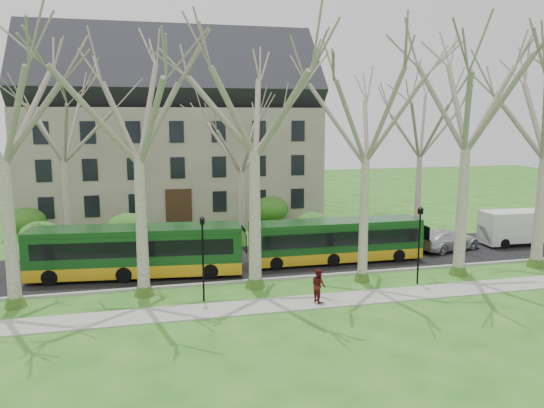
{
  "coord_description": "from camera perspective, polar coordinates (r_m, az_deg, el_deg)",
  "views": [
    {
      "loc": [
        -8.67,
        -26.95,
        9.37
      ],
      "look_at": [
        -1.46,
        3.0,
        4.19
      ],
      "focal_mm": 35.0,
      "sensor_mm": 36.0,
      "label": 1
    }
  ],
  "objects": [
    {
      "name": "ground",
      "position": [
        29.82,
        4.12,
        -8.8
      ],
      "size": [
        120.0,
        120.0,
        0.0
      ],
      "primitive_type": "plane",
      "color": "#27611B",
      "rests_on": "ground"
    },
    {
      "name": "sidewalk",
      "position": [
        27.58,
        5.72,
        -10.31
      ],
      "size": [
        70.0,
        2.0,
        0.06
      ],
      "primitive_type": "cube",
      "color": "gray",
      "rests_on": "ground"
    },
    {
      "name": "road",
      "position": [
        34.87,
        1.37,
        -6.0
      ],
      "size": [
        80.0,
        8.0,
        0.06
      ],
      "primitive_type": "cube",
      "color": "black",
      "rests_on": "ground"
    },
    {
      "name": "curb",
      "position": [
        31.17,
        3.28,
        -7.84
      ],
      "size": [
        80.0,
        0.25,
        0.14
      ],
      "primitive_type": "cube",
      "color": "#A5A39E",
      "rests_on": "ground"
    },
    {
      "name": "building",
      "position": [
        51.04,
        -10.64,
        7.92
      ],
      "size": [
        26.5,
        12.2,
        16.0
      ],
      "color": "gray",
      "rests_on": "ground"
    },
    {
      "name": "tree_row_verge",
      "position": [
        28.7,
        4.11,
        4.78
      ],
      "size": [
        49.0,
        7.0,
        14.0
      ],
      "color": "gray",
      "rests_on": "ground"
    },
    {
      "name": "tree_row_far",
      "position": [
        38.8,
        -2.6,
        4.55
      ],
      "size": [
        33.0,
        7.0,
        12.0
      ],
      "color": "gray",
      "rests_on": "ground"
    },
    {
      "name": "lamp_row",
      "position": [
        28.19,
        4.8,
        -4.45
      ],
      "size": [
        36.22,
        0.22,
        4.3
      ],
      "color": "black",
      "rests_on": "ground"
    },
    {
      "name": "hedges",
      "position": [
        41.99,
        -7.8,
        -2.05
      ],
      "size": [
        30.6,
        8.6,
        2.0
      ],
      "color": "#245E1A",
      "rests_on": "ground"
    },
    {
      "name": "bus_lead",
      "position": [
        31.92,
        -14.37,
        -4.91
      ],
      "size": [
        12.29,
        3.76,
        3.02
      ],
      "primitive_type": null,
      "rotation": [
        0.0,
        0.0,
        -0.1
      ],
      "color": "#113E16",
      "rests_on": "road"
    },
    {
      "name": "bus_follow",
      "position": [
        34.29,
        6.91,
        -3.9
      ],
      "size": [
        11.07,
        2.41,
        2.76
      ],
      "primitive_type": null,
      "rotation": [
        0.0,
        0.0,
        -0.01
      ],
      "color": "#113E16",
      "rests_on": "road"
    },
    {
      "name": "sedan",
      "position": [
        39.06,
        18.39,
        -3.66
      ],
      "size": [
        5.3,
        3.23,
        1.44
      ],
      "primitive_type": "imported",
      "rotation": [
        0.0,
        0.0,
        1.83
      ],
      "color": "silver",
      "rests_on": "road"
    },
    {
      "name": "van_a",
      "position": [
        42.53,
        25.13,
        -2.32
      ],
      "size": [
        5.77,
        2.35,
        2.48
      ],
      "primitive_type": null,
      "rotation": [
        0.0,
        0.0,
        -0.05
      ],
      "color": "silver",
      "rests_on": "road"
    },
    {
      "name": "pedestrian_b",
      "position": [
        27.08,
        5.04,
        -8.7
      ],
      "size": [
        0.81,
        0.95,
        1.71
      ],
      "primitive_type": "imported",
      "rotation": [
        0.0,
        0.0,
        1.8
      ],
      "color": "#501213",
      "rests_on": "sidewalk"
    }
  ]
}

